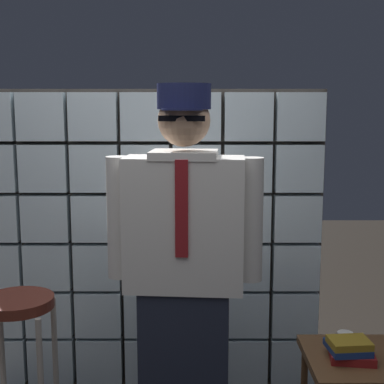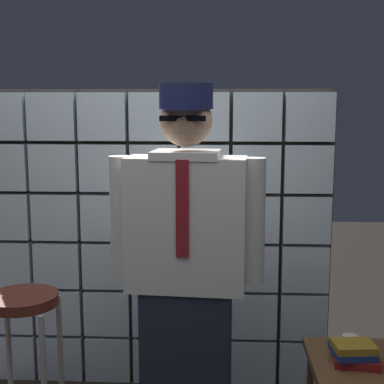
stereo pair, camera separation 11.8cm
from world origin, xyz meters
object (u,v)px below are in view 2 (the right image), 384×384
at_px(standing_person, 186,273).
at_px(bar_stool, 24,336).
at_px(side_table, 365,373).
at_px(coffee_mug, 351,345).
at_px(book_stack, 354,353).

height_order(standing_person, bar_stool, standing_person).
height_order(side_table, coffee_mug, coffee_mug).
height_order(bar_stool, coffee_mug, bar_stool).
bearing_deg(coffee_mug, side_table, -49.07).
bearing_deg(book_stack, coffee_mug, 86.40).
bearing_deg(side_table, standing_person, -174.79).
distance_m(standing_person, book_stack, 0.89).
bearing_deg(coffee_mug, book_stack, -93.60).
bearing_deg(bar_stool, book_stack, 0.97).
relative_size(side_table, coffee_mug, 4.13).
bearing_deg(side_table, coffee_mug, 130.93).
bearing_deg(bar_stool, standing_person, -1.24).
relative_size(standing_person, book_stack, 7.62).
relative_size(standing_person, side_table, 3.44).
bearing_deg(book_stack, standing_person, -176.85).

